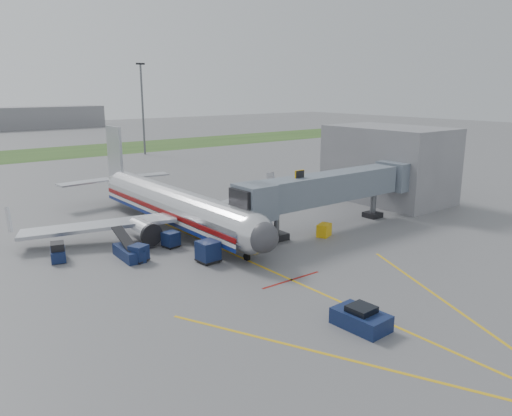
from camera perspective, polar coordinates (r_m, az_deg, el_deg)
ground at (r=43.58m, az=0.54°, el=-6.67°), size 400.00×400.00×0.00m
grass_strip at (r=125.57m, az=-25.97°, el=5.36°), size 300.00×25.00×0.01m
apron_markings at (r=38.46m, az=7.48°, el=-9.64°), size 21.52×50.00×0.01m
airliner at (r=55.10m, az=-9.33°, el=0.36°), size 32.10×35.67×10.25m
jet_bridge at (r=54.28m, az=7.95°, el=2.19°), size 25.30×4.00×6.90m
terminal at (r=70.25m, az=14.89°, el=4.90°), size 10.00×16.00×10.00m
light_mast_right at (r=118.38m, az=-12.83°, el=11.21°), size 2.00×0.44×20.40m
pushback_tug at (r=33.61m, az=11.91°, el=-12.25°), size 2.33×3.65×1.48m
baggage_tug at (r=48.14m, az=-21.69°, el=-4.76°), size 1.81×2.61×1.66m
baggage_cart_a at (r=49.09m, az=-9.71°, el=-3.56°), size 1.66×1.66×1.53m
baggage_cart_b at (r=45.69m, az=-13.25°, el=-5.05°), size 1.83×1.83×1.51m
baggage_cart_c at (r=44.50m, az=-5.50°, el=-4.97°), size 1.88×1.88×1.92m
belt_loader at (r=46.81m, az=-14.34°, el=-4.89°), size 1.75×4.96×2.40m
ground_power_cart at (r=52.39m, az=7.79°, el=-2.53°), size 1.95×1.66×1.32m
ramp_worker at (r=53.40m, az=-11.62°, el=-2.02°), size 0.74×0.84×1.94m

